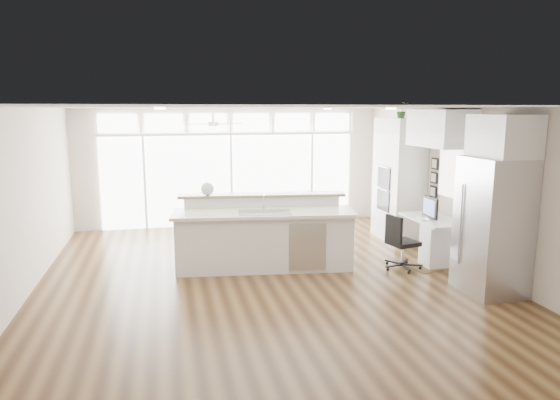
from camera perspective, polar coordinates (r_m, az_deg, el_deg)
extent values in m
cube|color=#3A2512|center=(8.12, -1.73, -8.97)|extent=(7.00, 8.00, 0.02)
cube|color=silver|center=(7.66, -1.84, 10.54)|extent=(7.00, 8.00, 0.02)
cube|color=beige|center=(11.69, -5.67, 3.77)|extent=(7.00, 0.04, 2.70)
cube|color=beige|center=(4.04, 9.62, -8.84)|extent=(7.00, 0.04, 2.70)
cube|color=beige|center=(7.88, -27.58, -0.50)|extent=(0.04, 8.00, 2.70)
cube|color=beige|center=(9.12, 20.31, 1.35)|extent=(0.04, 8.00, 2.70)
cube|color=white|center=(11.66, -5.60, 2.27)|extent=(5.80, 0.06, 2.08)
cube|color=white|center=(11.56, -5.72, 8.81)|extent=(5.90, 0.06, 0.40)
cube|color=white|center=(9.33, 19.18, 2.84)|extent=(0.04, 0.85, 0.85)
cube|color=white|center=(10.36, -7.67, 9.16)|extent=(1.16, 1.16, 0.32)
cube|color=white|center=(7.86, -2.13, 10.38)|extent=(3.40, 3.00, 0.02)
cube|color=white|center=(10.52, 13.40, 2.27)|extent=(0.64, 1.20, 2.50)
cube|color=white|center=(9.37, 17.04, -4.30)|extent=(0.72, 1.30, 0.76)
cube|color=white|center=(9.11, 17.92, 7.81)|extent=(0.64, 1.30, 0.64)
cube|color=#B6B5BA|center=(7.88, 23.15, -2.76)|extent=(0.76, 0.90, 2.00)
cube|color=white|center=(7.75, 24.19, 6.69)|extent=(0.64, 0.90, 0.60)
cube|color=black|center=(9.87, 17.22, 2.45)|extent=(0.06, 0.22, 0.80)
cube|color=white|center=(8.44, -1.82, -3.86)|extent=(3.17, 1.54, 1.21)
cube|color=#3B2713|center=(9.14, 16.86, -7.10)|extent=(1.02, 0.83, 0.01)
cube|color=black|center=(8.69, 13.89, -4.71)|extent=(0.57, 0.54, 0.93)
sphere|color=silver|center=(8.68, -8.29, 1.28)|extent=(0.24, 0.24, 0.23)
cube|color=black|center=(9.20, 16.80, -0.81)|extent=(0.10, 0.49, 0.41)
cube|color=white|center=(9.16, 15.82, -2.07)|extent=(0.14, 0.30, 0.01)
imported|color=#35622A|center=(10.42, 13.72, 9.76)|extent=(0.33, 0.36, 0.24)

